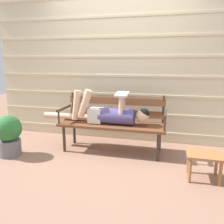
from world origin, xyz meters
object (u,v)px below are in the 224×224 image
park_bench (113,120)px  potted_plant (9,134)px  footstool (204,159)px  reclining_person (107,114)px

park_bench → potted_plant: 1.53m
park_bench → potted_plant: size_ratio=2.67×
park_bench → footstool: bearing=-26.9°
park_bench → reclining_person: reclining_person is taller
reclining_person → footstool: size_ratio=4.25×
park_bench → reclining_person: bearing=-134.1°
footstool → potted_plant: bearing=179.2°
park_bench → footstool: 1.41m
park_bench → potted_plant: park_bench is taller
park_bench → potted_plant: (-1.40, -0.59, -0.15)m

